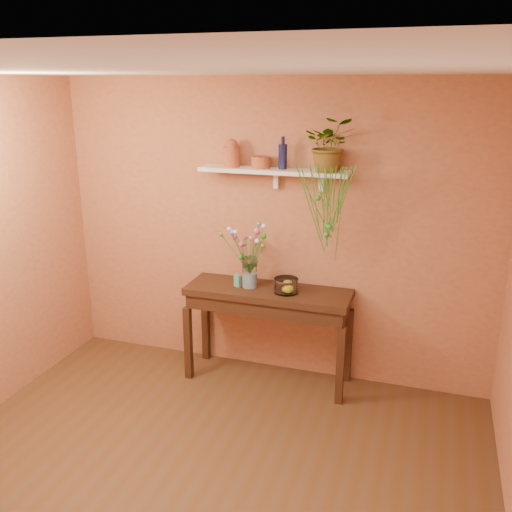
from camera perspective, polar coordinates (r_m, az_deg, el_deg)
name	(u,v)px	position (r m, az deg, el deg)	size (l,w,h in m)	color
room	(173,315)	(3.28, -8.51, -6.02)	(4.04, 4.04, 2.70)	#4E331F
sideboard	(268,302)	(4.99, 1.25, -4.78)	(1.47, 0.47, 0.89)	#382111
wall_shelf	(275,171)	(4.80, 1.92, 8.65)	(1.30, 0.24, 0.19)	white
terracotta_jug	(232,153)	(4.90, -2.52, 10.44)	(0.14, 0.14, 0.24)	#B45F33
terracotta_pot	(261,162)	(4.82, 0.49, 9.57)	(0.16, 0.16, 0.10)	#B45F33
blue_bottle	(283,156)	(4.76, 2.76, 10.19)	(0.08, 0.08, 0.27)	#121437
spider_plant	(330,145)	(4.64, 7.57, 11.23)	(0.40, 0.34, 0.44)	#2C7F21
plant_fronds	(327,209)	(4.55, 7.26, 4.76)	(0.47, 0.43, 0.83)	#2C7F21
glass_vase	(250,275)	(4.95, -0.65, -1.91)	(0.13, 0.13, 0.27)	white
bouquet	(248,244)	(4.85, -0.87, 1.28)	(0.40, 0.40, 0.45)	#386B28
glass_bowl	(286,286)	(4.85, 3.09, -3.09)	(0.21, 0.21, 0.13)	white
lemon	(288,288)	(4.84, 3.25, -3.31)	(0.08, 0.08, 0.08)	#FFF721
carton	(238,280)	(4.98, -1.90, -2.52)	(0.06, 0.04, 0.11)	teal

